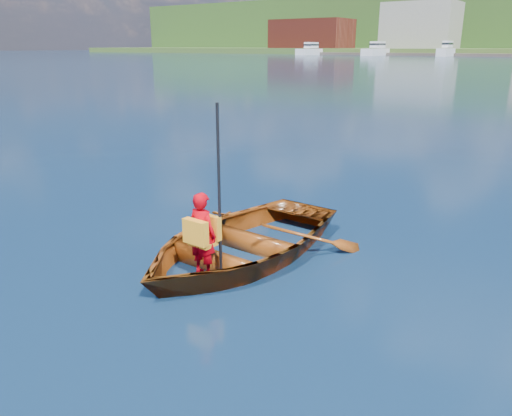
# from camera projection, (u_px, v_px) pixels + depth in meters

# --- Properties ---
(ground) EXTENTS (600.00, 600.00, 0.00)m
(ground) POSITION_uv_depth(u_px,v_px,m) (197.00, 240.00, 7.59)
(ground) COLOR #101C41
(ground) RESTS_ON ground
(rowboat) EXTENTS (2.70, 3.69, 0.75)m
(rowboat) POSITION_uv_depth(u_px,v_px,m) (240.00, 241.00, 6.93)
(rowboat) COLOR brown
(rowboat) RESTS_ON ground
(child_paddler) EXTENTS (0.40, 0.34, 2.10)m
(child_paddler) POSITION_uv_depth(u_px,v_px,m) (203.00, 233.00, 6.03)
(child_paddler) COLOR #C6000C
(child_paddler) RESTS_ON ground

